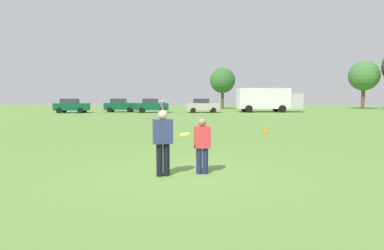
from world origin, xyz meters
The scene contains 13 objects.
ground_plane centered at (0.00, 0.00, 0.00)m, with size 140.79×140.79×0.00m, color #608C3D.
player_thrower centered at (-0.45, -0.08, 0.99)m, with size 0.55×0.41×1.75m.
player_defender centered at (0.60, 0.15, 0.85)m, with size 0.45×0.26×1.52m.
frisbee centered at (0.13, -0.22, 1.13)m, with size 0.28×0.27×0.09m.
traffic_cone centered at (4.67, 9.69, 0.23)m, with size 0.32×0.32×0.48m.
parked_car_near_left centered at (-14.48, 33.58, 0.92)m, with size 4.27×2.34×1.82m.
parked_car_mid_left centered at (-8.68, 35.72, 0.92)m, with size 4.27×2.34×1.82m.
parked_car_center centered at (-4.26, 34.33, 0.92)m, with size 4.27×2.34×1.82m.
parked_car_mid_right centered at (2.32, 34.04, 0.92)m, with size 4.27×2.34×1.82m.
box_truck centered at (11.14, 35.13, 1.75)m, with size 8.59×3.22×3.18m.
bystander_sideline_watcher centered at (-2.46, 28.70, 0.94)m, with size 0.45×0.53×1.66m.
tree_west_oak centered at (6.36, 46.73, 4.75)m, with size 4.25×4.25×6.90m.
tree_west_maple centered at (30.18, 46.36, 5.54)m, with size 4.96×4.96×8.05m.
Camera 1 is at (0.15, -8.62, 2.10)m, focal length 30.64 mm.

